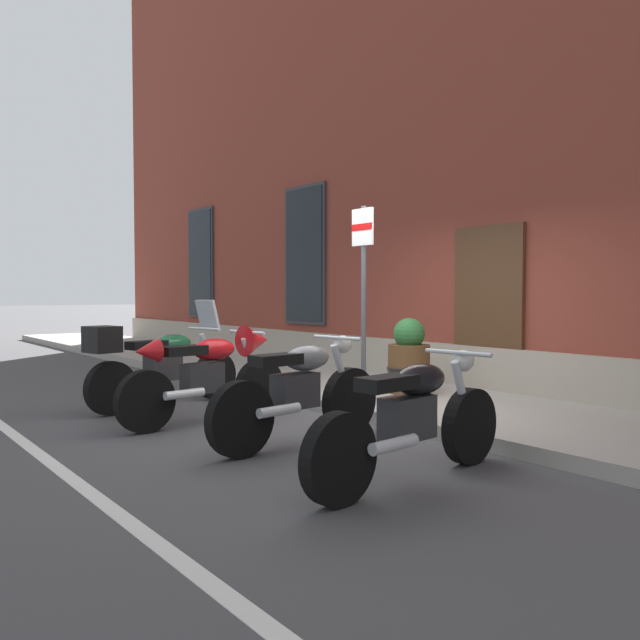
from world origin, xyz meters
The scene contains 10 objects.
ground_plane centered at (0.00, 0.00, 0.00)m, with size 140.00×140.00×0.00m, color #424244.
sidewalk centered at (0.00, 1.17, 0.07)m, with size 30.93×2.35×0.14m, color gray.
lane_stripe centered at (0.00, -3.20, 0.00)m, with size 30.93×0.12×0.01m, color silver.
brick_pub_facade centered at (0.00, 5.77, 5.19)m, with size 24.93×6.94×10.40m.
motorcycle_green_touring centered at (-2.03, -1.42, 0.55)m, with size 0.81×2.15×1.33m.
motorcycle_red_sport centered at (-0.84, -1.30, 0.57)m, with size 0.62×2.11×1.05m.
motorcycle_grey_naked centered at (0.62, -1.15, 0.49)m, with size 0.62×2.04×1.00m.
motorcycle_black_naked centered at (2.11, -1.18, 0.48)m, with size 0.62×2.17×0.96m.
parking_sign centered at (-0.40, 0.49, 1.64)m, with size 0.36×0.07×2.31m.
barrel_planter centered at (-0.40, 1.26, 0.56)m, with size 0.56×0.56×0.95m.
Camera 1 is at (5.58, -4.66, 1.42)m, focal length 36.92 mm.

